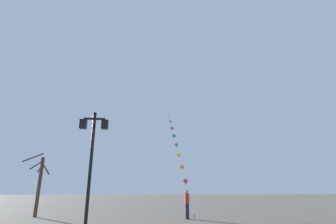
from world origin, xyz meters
TOP-DOWN VIEW (x-y plane):
  - ground_plane at (0.00, 20.00)m, footprint 160.00×160.00m
  - twin_lantern_lamp_post at (-2.61, 9.49)m, footprint 1.21×0.28m
  - kite_train at (2.73, 22.69)m, footprint 0.67×13.34m
  - kite_flyer at (2.32, 14.75)m, footprint 0.25×0.61m
  - bare_tree at (-7.32, 16.75)m, footprint 1.89×1.28m

SIDE VIEW (x-z plane):
  - ground_plane at x=0.00m, z-range 0.00..0.00m
  - kite_flyer at x=2.32m, z-range 0.05..1.76m
  - bare_tree at x=-7.32m, z-range 0.08..4.20m
  - twin_lantern_lamp_post at x=-2.61m, z-range 0.95..5.94m
  - kite_train at x=2.73m, z-range 0.37..11.16m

